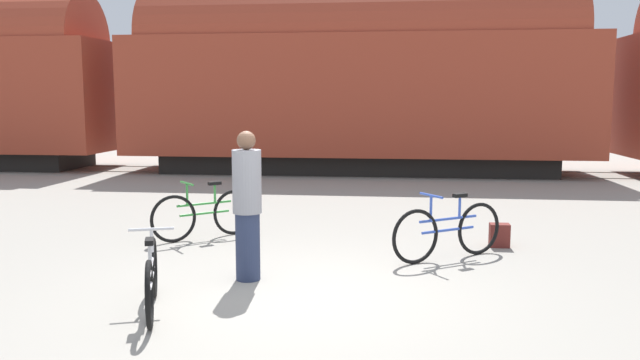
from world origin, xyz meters
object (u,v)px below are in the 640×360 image
at_px(bicycle_blue, 448,231).
at_px(backpack, 499,235).
at_px(bicycle_silver, 152,278).
at_px(bicycle_green, 205,214).
at_px(person_in_grey, 247,206).
at_px(freight_train, 356,76).

xyz_separation_m(bicycle_blue, backpack, (0.81, 0.80, -0.21)).
bearing_deg(bicycle_blue, bicycle_silver, -141.86).
distance_m(bicycle_green, person_in_grey, 2.45).
height_order(bicycle_silver, person_in_grey, person_in_grey).
bearing_deg(bicycle_blue, bicycle_green, 166.86).
bearing_deg(person_in_grey, backpack, -80.92).
xyz_separation_m(person_in_grey, backpack, (3.25, 2.05, -0.72)).
relative_size(bicycle_silver, person_in_grey, 0.88).
relative_size(bicycle_silver, bicycle_blue, 1.03).
distance_m(freight_train, bicycle_blue, 10.39).
xyz_separation_m(freight_train, bicycle_silver, (-1.30, -12.40, -2.45)).
height_order(bicycle_silver, bicycle_green, bicycle_green).
xyz_separation_m(freight_train, person_in_grey, (-0.59, -11.19, -1.90)).
height_order(freight_train, bicycle_blue, freight_train).
distance_m(freight_train, backpack, 9.86).
relative_size(freight_train, bicycle_silver, 26.89).
bearing_deg(person_in_grey, bicycle_blue, -86.06).
distance_m(freight_train, bicycle_green, 9.57).
distance_m(bicycle_silver, bicycle_green, 3.34).
bearing_deg(bicycle_silver, person_in_grey, 59.97).
xyz_separation_m(bicycle_green, backpack, (4.42, -0.04, -0.21)).
bearing_deg(bicycle_silver, bicycle_green, 98.05).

